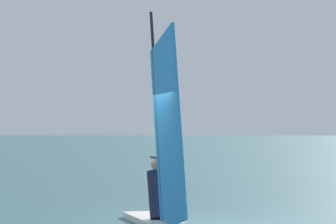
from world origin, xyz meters
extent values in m
plane|color=#386066|center=(0.00, 0.00, 0.00)|extent=(4000.00, 4000.00, 0.00)
cube|color=white|center=(-0.70, -0.13, 0.06)|extent=(2.17, 2.17, 0.12)
cylinder|color=black|center=(-0.42, -0.40, 2.14)|extent=(0.77, 0.77, 4.06)
cube|color=#268CD8|center=(0.09, -0.91, 1.84)|extent=(1.72, 1.72, 3.82)
cylinder|color=black|center=(-0.20, -0.62, 1.29)|extent=(1.15, 1.16, 0.04)
cylinder|color=#191E38|center=(-0.45, -0.37, 0.58)|extent=(0.63, 0.63, 0.97)
sphere|color=tan|center=(-0.45, -0.37, 1.16)|extent=(0.22, 0.22, 0.22)
camera|label=1|loc=(7.16, -13.51, 1.74)|focal=84.49mm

